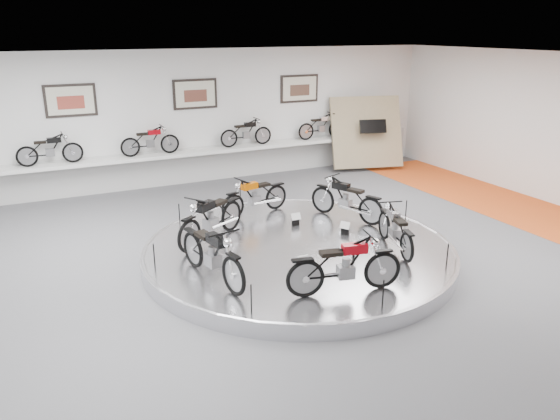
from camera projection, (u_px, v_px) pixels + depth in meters
name	position (u px, v px, depth m)	size (l,w,h in m)	color
floor	(305.00, 264.00, 11.11)	(16.00, 16.00, 0.00)	#4E4E50
ceiling	(308.00, 61.00, 9.83)	(16.00, 16.00, 0.00)	white
wall_back	(196.00, 117.00, 16.44)	(16.00, 16.00, 0.00)	silver
orange_carpet_strip	(540.00, 216.00, 13.91)	(2.40, 12.60, 0.01)	orange
dado_band	(198.00, 164.00, 16.89)	(15.68, 0.04, 1.10)	#BCBCBA
display_platform	(298.00, 252.00, 11.31)	(6.40, 6.40, 0.30)	silver
platform_rim	(299.00, 247.00, 11.28)	(6.40, 6.40, 0.10)	#B2B2BA
shelf	(201.00, 152.00, 16.50)	(11.00, 0.55, 0.10)	silver
poster_left	(71.00, 101.00, 14.74)	(1.35, 0.06, 0.88)	beige
poster_center	(195.00, 94.00, 16.19)	(1.35, 0.06, 0.88)	beige
poster_right	(299.00, 89.00, 17.63)	(1.35, 0.06, 0.88)	beige
display_panel	(366.00, 132.00, 18.23)	(2.40, 0.12, 2.40)	#927F5F
shelf_bike_a	(50.00, 151.00, 14.64)	(1.22, 0.42, 0.73)	black
shelf_bike_b	(150.00, 143.00, 15.75)	(1.22, 0.42, 0.73)	maroon
shelf_bike_c	(246.00, 134.00, 16.99)	(1.22, 0.42, 0.73)	black
shelf_bike_d	(321.00, 128.00, 18.11)	(1.22, 0.42, 0.73)	silver
bike_a	(346.00, 199.00, 12.68)	(1.69, 0.60, 0.99)	black
bike_b	(255.00, 196.00, 13.00)	(1.60, 0.56, 0.94)	#BC5200
bike_c	(211.00, 218.00, 11.33)	(1.78, 0.63, 1.05)	black
bike_d	(212.00, 253.00, 9.56)	(1.78, 0.63, 1.05)	black
bike_e	(345.00, 265.00, 9.10)	(1.73, 0.61, 1.02)	maroon
bike_f	(395.00, 229.00, 10.91)	(1.55, 0.55, 0.91)	silver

